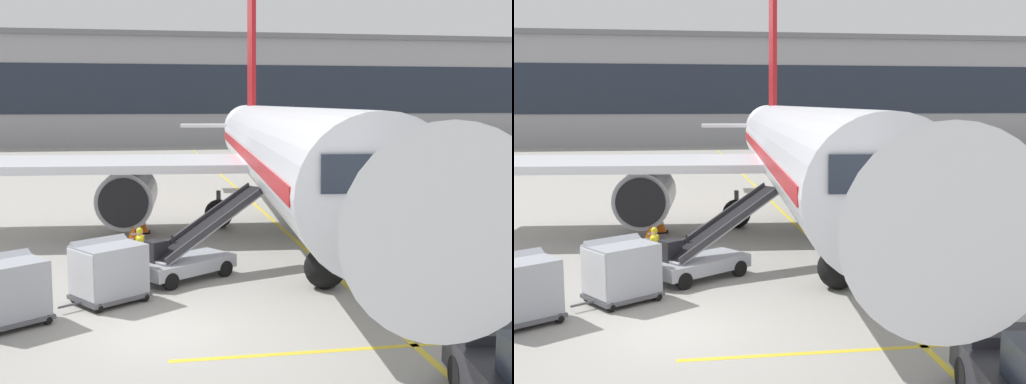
% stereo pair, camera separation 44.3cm
% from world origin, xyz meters
% --- Properties ---
extents(ground_plane, '(600.00, 600.00, 0.00)m').
position_xyz_m(ground_plane, '(0.00, 0.00, 0.00)').
color(ground_plane, '#9E9B93').
extents(parked_airplane, '(31.53, 41.69, 13.96)m').
position_xyz_m(parked_airplane, '(6.04, 13.27, 3.72)').
color(parked_airplane, silver).
rests_on(parked_airplane, ground).
extents(belt_loader, '(5.06, 4.09, 3.00)m').
position_xyz_m(belt_loader, '(1.07, 5.36, 0.86)').
color(belt_loader, '#A3A8B2').
rests_on(belt_loader, ground).
extents(baggage_cart_lead, '(2.69, 2.45, 1.91)m').
position_xyz_m(baggage_cart_lead, '(-1.59, 2.91, 1.00)').
color(baggage_cart_lead, '#515156').
rests_on(baggage_cart_lead, ground).
extents(baggage_cart_second, '(2.69, 2.45, 1.91)m').
position_xyz_m(baggage_cart_second, '(-4.23, 1.23, 1.00)').
color(baggage_cart_second, '#515156').
rests_on(baggage_cart_second, ground).
extents(ground_crew_by_loader, '(0.49, 0.41, 1.74)m').
position_xyz_m(ground_crew_by_loader, '(-0.63, 4.15, 1.00)').
color(ground_crew_by_loader, '#333847').
rests_on(ground_crew_by_loader, ground).
extents(ground_crew_by_carts, '(0.31, 0.56, 1.74)m').
position_xyz_m(ground_crew_by_carts, '(-0.64, 5.69, 1.00)').
color(ground_crew_by_carts, '#333847').
rests_on(ground_crew_by_carts, ground).
extents(safety_cone_engine_keepout, '(0.71, 0.71, 0.80)m').
position_xyz_m(safety_cone_engine_keepout, '(-0.94, 11.18, 0.39)').
color(safety_cone_engine_keepout, black).
rests_on(safety_cone_engine_keepout, ground).
extents(safety_cone_wingtip, '(0.68, 0.68, 0.77)m').
position_xyz_m(safety_cone_wingtip, '(-0.53, 13.65, 0.37)').
color(safety_cone_wingtip, black).
rests_on(safety_cone_wingtip, ground).
extents(safety_cone_nose_mark, '(0.62, 0.62, 0.70)m').
position_xyz_m(safety_cone_nose_mark, '(-1.04, 10.35, 0.34)').
color(safety_cone_nose_mark, black).
rests_on(safety_cone_nose_mark, ground).
extents(apron_guidance_line_lead_in, '(0.20, 110.00, 0.01)m').
position_xyz_m(apron_guidance_line_lead_in, '(6.08, 12.55, 0.00)').
color(apron_guidance_line_lead_in, yellow).
rests_on(apron_guidance_line_lead_in, ground).
extents(apron_guidance_line_stop_bar, '(12.00, 0.20, 0.01)m').
position_xyz_m(apron_guidance_line_stop_bar, '(5.99, -2.11, 0.00)').
color(apron_guidance_line_stop_bar, yellow).
rests_on(apron_guidance_line_stop_bar, ground).
extents(terminal_building, '(99.58, 19.57, 15.69)m').
position_xyz_m(terminal_building, '(13.15, 84.76, 7.79)').
color(terminal_building, '#939399').
rests_on(terminal_building, ground).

